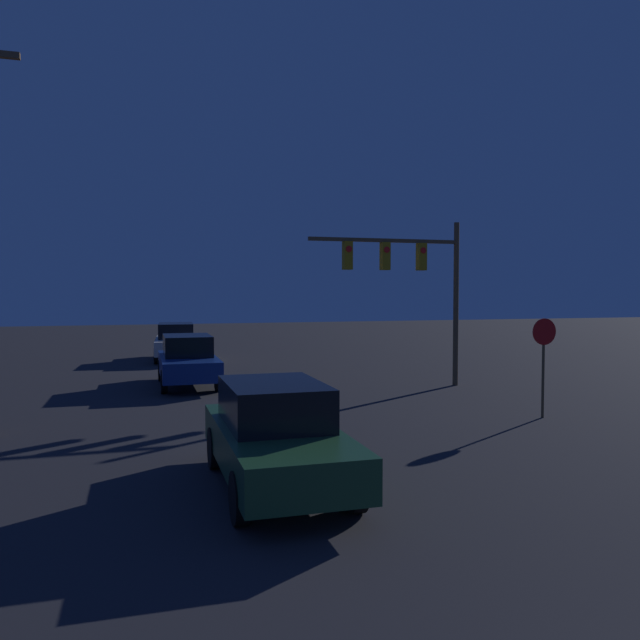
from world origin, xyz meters
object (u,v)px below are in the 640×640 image
(car_mid, at_px, (188,360))
(traffic_signal_mast, at_px, (413,273))
(car_near, at_px, (276,434))
(car_far, at_px, (176,341))
(stop_sign, at_px, (544,349))

(car_mid, distance_m, traffic_signal_mast, 8.11)
(car_near, height_order, car_mid, same)
(car_near, bearing_deg, traffic_signal_mast, -126.15)
(car_mid, xyz_separation_m, car_far, (0.12, 8.18, 0.00))
(car_far, height_order, traffic_signal_mast, traffic_signal_mast)
(traffic_signal_mast, bearing_deg, car_near, -126.37)
(car_mid, relative_size, car_far, 0.98)
(car_mid, relative_size, stop_sign, 1.83)
(car_near, relative_size, traffic_signal_mast, 0.83)
(car_near, distance_m, car_far, 19.74)
(traffic_signal_mast, xyz_separation_m, stop_sign, (1.04, -5.50, -2.07))
(stop_sign, bearing_deg, car_mid, 135.37)
(car_near, relative_size, stop_sign, 1.82)
(car_mid, height_order, stop_sign, stop_sign)
(car_near, distance_m, traffic_signal_mast, 11.57)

